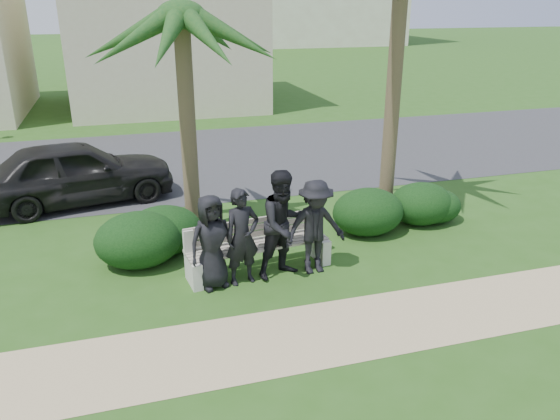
# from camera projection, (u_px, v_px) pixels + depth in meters

# --- Properties ---
(ground) EXTENTS (160.00, 160.00, 0.00)m
(ground) POSITION_uv_depth(u_px,v_px,m) (324.00, 272.00, 9.76)
(ground) COLOR #285117
(ground) RESTS_ON ground
(footpath) EXTENTS (30.00, 1.60, 0.01)m
(footpath) POSITION_uv_depth(u_px,v_px,m) (367.00, 325.00, 8.15)
(footpath) COLOR tan
(footpath) RESTS_ON ground
(asphalt_street) EXTENTS (160.00, 8.00, 0.01)m
(asphalt_street) POSITION_uv_depth(u_px,v_px,m) (233.00, 157.00, 16.91)
(asphalt_street) COLOR #2D2D30
(asphalt_street) RESTS_ON ground
(stucco_bldg_right) EXTENTS (8.40, 8.40, 7.30)m
(stucco_bldg_right) POSITION_uv_depth(u_px,v_px,m) (162.00, 21.00, 24.28)
(stucco_bldg_right) COLOR beige
(stucco_bldg_right) RESTS_ON ground
(park_bench) EXTENTS (2.64, 0.88, 0.90)m
(park_bench) POSITION_uv_depth(u_px,v_px,m) (259.00, 250.00, 9.67)
(park_bench) COLOR gray
(park_bench) RESTS_ON ground
(man_a) EXTENTS (0.91, 0.72, 1.63)m
(man_a) POSITION_uv_depth(u_px,v_px,m) (212.00, 242.00, 8.99)
(man_a) COLOR black
(man_a) RESTS_ON ground
(man_b) EXTENTS (0.69, 0.53, 1.69)m
(man_b) POSITION_uv_depth(u_px,v_px,m) (242.00, 237.00, 9.10)
(man_b) COLOR black
(man_b) RESTS_ON ground
(man_c) EXTENTS (1.11, 0.97, 1.92)m
(man_c) POSITION_uv_depth(u_px,v_px,m) (284.00, 224.00, 9.31)
(man_c) COLOR black
(man_c) RESTS_ON ground
(man_d) EXTENTS (1.13, 0.69, 1.71)m
(man_d) POSITION_uv_depth(u_px,v_px,m) (315.00, 227.00, 9.47)
(man_d) COLOR black
(man_d) RESTS_ON ground
(hedge_a) EXTENTS (1.57, 1.29, 1.02)m
(hedge_a) POSITION_uv_depth(u_px,v_px,m) (138.00, 238.00, 9.87)
(hedge_a) COLOR black
(hedge_a) RESTS_ON ground
(hedge_b) EXTENTS (1.45, 1.20, 0.95)m
(hedge_b) POSITION_uv_depth(u_px,v_px,m) (164.00, 229.00, 10.36)
(hedge_b) COLOR black
(hedge_b) RESTS_ON ground
(hedge_d) EXTENTS (1.50, 1.24, 0.98)m
(hedge_d) POSITION_uv_depth(u_px,v_px,m) (368.00, 210.00, 11.24)
(hedge_d) COLOR black
(hedge_d) RESTS_ON ground
(hedge_e) EXTENTS (1.41, 1.16, 0.92)m
(hedge_e) POSITION_uv_depth(u_px,v_px,m) (421.00, 203.00, 11.76)
(hedge_e) COLOR black
(hedge_e) RESTS_ON ground
(hedge_f) EXTENTS (1.14, 0.94, 0.74)m
(hedge_f) POSITION_uv_depth(u_px,v_px,m) (435.00, 205.00, 11.86)
(hedge_f) COLOR black
(hedge_f) RESTS_ON ground
(palm_left) EXTENTS (3.00, 3.00, 5.19)m
(palm_left) POSITION_uv_depth(u_px,v_px,m) (181.00, 18.00, 9.95)
(palm_left) COLOR brown
(palm_left) RESTS_ON ground
(car_a) EXTENTS (4.70, 2.62, 1.51)m
(car_a) POSITION_uv_depth(u_px,v_px,m) (76.00, 172.00, 12.82)
(car_a) COLOR black
(car_a) RESTS_ON ground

